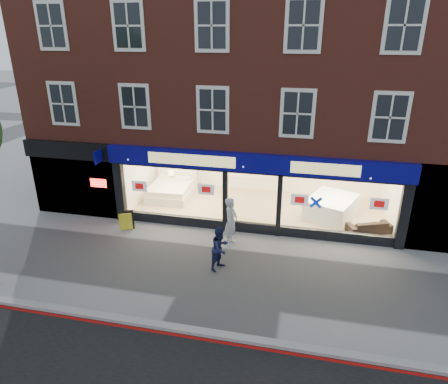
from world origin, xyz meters
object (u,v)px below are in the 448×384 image
(a_board, at_px, (127,221))
(pedestrian_grey, at_px, (231,222))
(sofa, at_px, (369,226))
(display_bed, at_px, (171,189))
(pedestrian_blue, at_px, (220,248))
(mattress_stack, at_px, (331,207))

(a_board, xyz_separation_m, pedestrian_grey, (4.31, -0.26, 0.55))
(sofa, bearing_deg, display_bed, -33.47)
(sofa, height_order, pedestrian_blue, pedestrian_blue)
(mattress_stack, relative_size, pedestrian_blue, 1.75)
(display_bed, bearing_deg, a_board, -103.06)
(mattress_stack, bearing_deg, display_bed, 175.44)
(display_bed, height_order, a_board, display_bed)
(display_bed, height_order, sofa, display_bed)
(pedestrian_grey, bearing_deg, a_board, 94.15)
(a_board, bearing_deg, pedestrian_blue, -48.29)
(pedestrian_blue, bearing_deg, a_board, 90.38)
(display_bed, distance_m, pedestrian_blue, 6.46)
(mattress_stack, distance_m, sofa, 1.84)
(display_bed, relative_size, a_board, 3.00)
(display_bed, bearing_deg, pedestrian_blue, -58.00)
(sofa, relative_size, pedestrian_grey, 0.90)
(sofa, distance_m, pedestrian_blue, 6.29)
(mattress_stack, xyz_separation_m, pedestrian_blue, (-3.71, -4.76, 0.23))
(a_board, bearing_deg, pedestrian_grey, -27.79)
(pedestrian_blue, bearing_deg, sofa, -30.59)
(pedestrian_grey, bearing_deg, display_bed, 52.19)
(pedestrian_grey, bearing_deg, sofa, -61.40)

